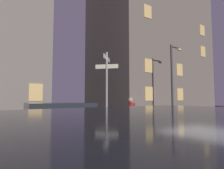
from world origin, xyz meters
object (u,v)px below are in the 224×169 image
signpost (107,81)px  cyclist (132,116)px  street_lamp (173,74)px  car_far_oncoming (51,122)px

signpost → cyclist: size_ratio=2.22×
signpost → street_lamp: street_lamp is taller
street_lamp → signpost: bearing=-174.8°
signpost → car_far_oncoming: size_ratio=0.96×
street_lamp → car_far_oncoming: (-10.27, -3.13, -2.69)m
signpost → car_far_oncoming: bearing=-146.2°
street_lamp → cyclist: size_ratio=3.09×
signpost → car_far_oncoming: (-3.80, -2.54, -1.77)m
street_lamp → cyclist: bearing=-156.5°
signpost → street_lamp: 6.56m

